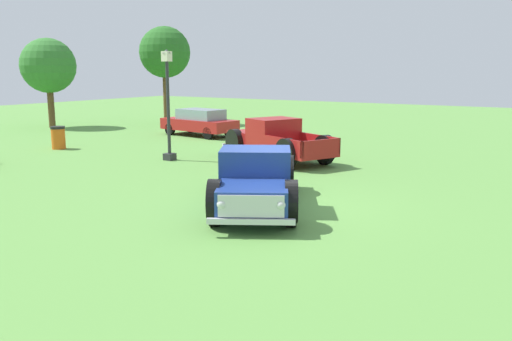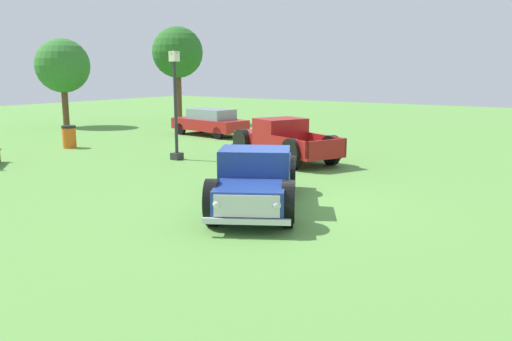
% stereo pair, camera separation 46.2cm
% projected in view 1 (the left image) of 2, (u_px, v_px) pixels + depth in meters
% --- Properties ---
extents(ground_plane, '(80.00, 80.00, 0.00)m').
position_uv_depth(ground_plane, '(279.00, 207.00, 12.97)').
color(ground_plane, '#5B9342').
extents(pickup_truck_foreground, '(5.04, 3.88, 1.48)m').
position_uv_depth(pickup_truck_foreground, '(255.00, 181.00, 12.55)').
color(pickup_truck_foreground, navy).
rests_on(pickup_truck_foreground, ground_plane).
extents(pickup_truck_behind_left, '(3.63, 5.26, 1.52)m').
position_uv_depth(pickup_truck_behind_left, '(272.00, 140.00, 19.83)').
color(pickup_truck_behind_left, maroon).
rests_on(pickup_truck_behind_left, ground_plane).
extents(sedan_distant_a, '(2.15, 4.20, 1.34)m').
position_uv_depth(sedan_distant_a, '(200.00, 122.00, 26.73)').
color(sedan_distant_a, '#B21E1E').
rests_on(sedan_distant_a, ground_plane).
extents(lamp_post_near, '(0.36, 0.36, 4.00)m').
position_uv_depth(lamp_post_near, '(168.00, 103.00, 19.32)').
color(lamp_post_near, '#2D2D33').
rests_on(lamp_post_near, ground_plane).
extents(trash_can, '(0.59, 0.59, 0.95)m').
position_uv_depth(trash_can, '(58.00, 138.00, 22.37)').
color(trash_can, orange).
rests_on(trash_can, ground_plane).
extents(oak_tree_east, '(3.03, 3.03, 5.81)m').
position_uv_depth(oak_tree_east, '(165.00, 53.00, 31.79)').
color(oak_tree_east, brown).
rests_on(oak_tree_east, ground_plane).
extents(oak_tree_center, '(3.07, 3.07, 5.03)m').
position_uv_depth(oak_tree_center, '(48.00, 66.00, 30.10)').
color(oak_tree_center, brown).
rests_on(oak_tree_center, ground_plane).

